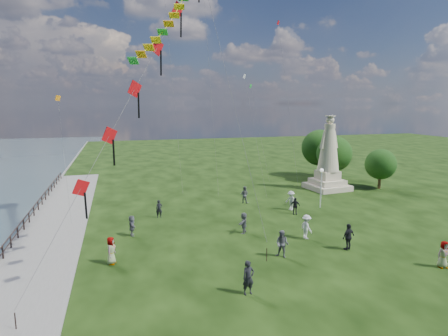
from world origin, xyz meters
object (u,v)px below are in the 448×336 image
object	(u,v)px
person_2	(307,227)
person_6	(159,209)
person_0	(248,278)
person_7	(244,195)
statue	(328,162)
person_3	(348,237)
person_5	(132,226)
person_11	(244,223)
person_4	(444,254)
person_1	(282,244)
person_9	(295,206)
person_10	(111,251)
person_8	(291,200)
lamppost	(321,179)

from	to	relation	value
person_2	person_6	world-z (taller)	person_2
person_0	person_7	bearing A→B (deg)	63.19
statue	person_7	world-z (taller)	statue
person_3	person_5	size ratio (longest dim) A/B	1.17
person_5	person_7	distance (m)	13.61
person_11	person_4	bearing A→B (deg)	79.71
person_1	person_6	distance (m)	13.28
person_1	person_9	distance (m)	10.42
person_6	person_10	distance (m)	10.07
person_8	person_9	bearing A→B (deg)	-32.77
person_2	person_11	distance (m)	4.93
person_6	person_10	size ratio (longest dim) A/B	0.91
person_1	person_7	bearing A→B (deg)	126.55
person_6	person_0	bearing A→B (deg)	-76.83
person_2	person_5	bearing A→B (deg)	64.44
person_7	person_8	xyz separation A→B (m)	(3.51, -3.75, 0.06)
statue	person_2	xyz separation A→B (m)	(-10.61, -14.53, -2.42)
person_3	person_9	world-z (taller)	person_3
person_0	person_9	world-z (taller)	person_0
person_5	person_10	bearing A→B (deg)	163.18
person_11	person_6	bearing A→B (deg)	-101.01
person_6	person_5	bearing A→B (deg)	-120.37
person_6	person_3	bearing A→B (deg)	-41.53
person_4	person_8	xyz separation A→B (m)	(-3.47, 14.59, 0.08)
person_0	person_2	distance (m)	9.92
statue	person_6	world-z (taller)	statue
person_2	person_8	world-z (taller)	person_8
statue	person_9	xyz separation A→B (m)	(-8.51, -8.40, -2.56)
person_11	person_9	bearing A→B (deg)	152.98
person_1	person_8	distance (m)	11.76
person_9	person_10	size ratio (longest dim) A/B	0.89
person_0	person_11	distance (m)	9.84
person_0	person_3	size ratio (longest dim) A/B	1.00
person_8	person_7	bearing A→B (deg)	-159.03
person_7	person_9	size ratio (longest dim) A/B	1.11
person_4	person_2	bearing A→B (deg)	135.84
person_4	person_8	size ratio (longest dim) A/B	0.92
statue	person_2	distance (m)	18.15
person_1	person_4	bearing A→B (deg)	20.20
person_6	person_9	size ratio (longest dim) A/B	1.03
person_3	person_8	world-z (taller)	person_3
person_1	person_9	xyz separation A→B (m)	(5.41, 8.91, -0.14)
statue	person_3	size ratio (longest dim) A/B	4.63
lamppost	person_5	xyz separation A→B (m)	(-18.46, -3.08, -2.06)
statue	person_2	bearing A→B (deg)	-132.44
person_1	person_2	xyz separation A→B (m)	(3.32, 2.78, -0.00)
statue	person_11	xyz separation A→B (m)	(-14.83, -11.98, -2.52)
person_0	person_4	bearing A→B (deg)	-9.36
person_10	person_4	bearing A→B (deg)	-88.22
person_1	person_8	bearing A→B (deg)	106.46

